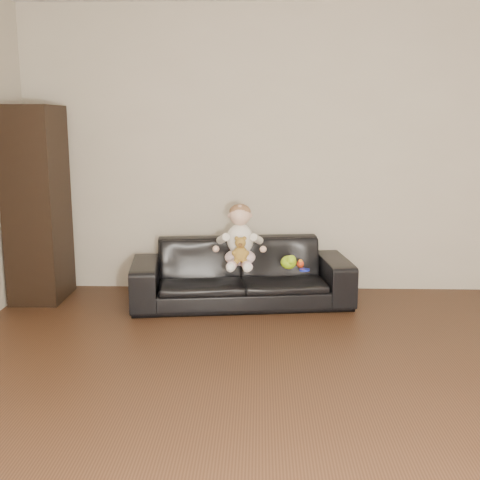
{
  "coord_description": "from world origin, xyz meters",
  "views": [
    {
      "loc": [
        -0.32,
        -2.81,
        1.57
      ],
      "look_at": [
        -0.48,
        2.16,
        0.58
      ],
      "focal_mm": 45.0,
      "sensor_mm": 36.0,
      "label": 1
    }
  ],
  "objects_px": {
    "toy_rattle": "(300,264)",
    "toy_blue_disc": "(304,270)",
    "teddy_bear": "(241,250)",
    "toy_green": "(289,262)",
    "cabinet": "(38,204)",
    "baby": "(240,239)",
    "sofa": "(241,273)"
  },
  "relations": [
    {
      "from": "teddy_bear",
      "to": "toy_green",
      "type": "bearing_deg",
      "value": 12.82
    },
    {
      "from": "toy_green",
      "to": "toy_rattle",
      "type": "xyz_separation_m",
      "value": [
        0.1,
        0.04,
        -0.02
      ]
    },
    {
      "from": "teddy_bear",
      "to": "toy_blue_disc",
      "type": "distance_m",
      "value": 0.55
    },
    {
      "from": "sofa",
      "to": "baby",
      "type": "distance_m",
      "value": 0.34
    },
    {
      "from": "toy_green",
      "to": "toy_rattle",
      "type": "relative_size",
      "value": 2.59
    },
    {
      "from": "toy_green",
      "to": "toy_rattle",
      "type": "distance_m",
      "value": 0.11
    },
    {
      "from": "cabinet",
      "to": "toy_green",
      "type": "bearing_deg",
      "value": -8.38
    },
    {
      "from": "toy_blue_disc",
      "to": "toy_rattle",
      "type": "bearing_deg",
      "value": 105.66
    },
    {
      "from": "teddy_bear",
      "to": "toy_blue_disc",
      "type": "height_order",
      "value": "teddy_bear"
    },
    {
      "from": "cabinet",
      "to": "toy_rattle",
      "type": "xyz_separation_m",
      "value": [
        2.29,
        -0.26,
        -0.46
      ]
    },
    {
      "from": "sofa",
      "to": "toy_rattle",
      "type": "relative_size",
      "value": 30.37
    },
    {
      "from": "toy_rattle",
      "to": "toy_blue_disc",
      "type": "distance_m",
      "value": 0.1
    },
    {
      "from": "teddy_bear",
      "to": "toy_green",
      "type": "height_order",
      "value": "teddy_bear"
    },
    {
      "from": "toy_green",
      "to": "toy_rattle",
      "type": "height_order",
      "value": "toy_green"
    },
    {
      "from": "sofa",
      "to": "toy_blue_disc",
      "type": "relative_size",
      "value": 21.76
    },
    {
      "from": "toy_rattle",
      "to": "toy_blue_disc",
      "type": "xyz_separation_m",
      "value": [
        0.03,
        -0.1,
        -0.02
      ]
    },
    {
      "from": "cabinet",
      "to": "toy_green",
      "type": "distance_m",
      "value": 2.25
    },
    {
      "from": "baby",
      "to": "toy_blue_disc",
      "type": "xyz_separation_m",
      "value": [
        0.54,
        -0.15,
        -0.23
      ]
    },
    {
      "from": "baby",
      "to": "toy_blue_disc",
      "type": "bearing_deg",
      "value": -17.42
    },
    {
      "from": "teddy_bear",
      "to": "cabinet",
      "type": "bearing_deg",
      "value": 172.09
    },
    {
      "from": "teddy_bear",
      "to": "toy_blue_disc",
      "type": "relative_size",
      "value": 2.51
    },
    {
      "from": "baby",
      "to": "toy_rattle",
      "type": "relative_size",
      "value": 8.48
    },
    {
      "from": "toy_rattle",
      "to": "toy_blue_disc",
      "type": "bearing_deg",
      "value": -74.34
    },
    {
      "from": "sofa",
      "to": "teddy_bear",
      "type": "distance_m",
      "value": 0.37
    },
    {
      "from": "cabinet",
      "to": "toy_green",
      "type": "height_order",
      "value": "cabinet"
    },
    {
      "from": "toy_green",
      "to": "toy_blue_disc",
      "type": "height_order",
      "value": "toy_green"
    },
    {
      "from": "teddy_bear",
      "to": "toy_green",
      "type": "xyz_separation_m",
      "value": [
        0.4,
        0.06,
        -0.12
      ]
    },
    {
      "from": "sofa",
      "to": "baby",
      "type": "relative_size",
      "value": 3.58
    },
    {
      "from": "toy_green",
      "to": "toy_blue_disc",
      "type": "distance_m",
      "value": 0.15
    },
    {
      "from": "sofa",
      "to": "toy_green",
      "type": "bearing_deg",
      "value": -33.71
    },
    {
      "from": "teddy_bear",
      "to": "toy_green",
      "type": "relative_size",
      "value": 1.35
    },
    {
      "from": "cabinet",
      "to": "toy_blue_disc",
      "type": "xyz_separation_m",
      "value": [
        2.32,
        -0.35,
        -0.48
      ]
    }
  ]
}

